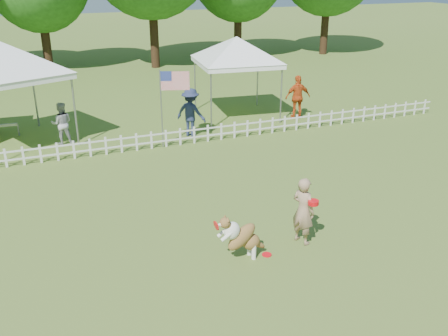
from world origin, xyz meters
name	(u,v)px	position (x,y,z in m)	size (l,w,h in m)	color
ground	(264,245)	(0.00, 0.00, 0.00)	(120.00, 120.00, 0.00)	#456720
picket_fence	(173,138)	(0.00, 7.00, 0.30)	(22.00, 0.08, 0.60)	silver
handler	(303,211)	(0.85, -0.16, 0.77)	(0.56, 0.37, 1.53)	#A17E60
dog	(242,237)	(-0.66, -0.33, 0.54)	(1.05, 0.35, 1.08)	brown
frisbee_on_turf	(267,255)	(-0.11, -0.37, 0.01)	(0.20, 0.20, 0.02)	red
canopy_tent_left	(9,96)	(-4.95, 9.11, 1.70)	(3.28, 3.28, 3.39)	white
canopy_tent_right	(236,78)	(3.40, 9.58, 1.55)	(3.00, 3.00, 3.10)	white
flag_pole	(161,110)	(-0.35, 7.02, 1.31)	(1.00, 0.10, 2.61)	gray
spectator_a	(62,123)	(-3.43, 8.61, 0.73)	(0.71, 0.55, 1.46)	#A09FA5
spectator_b	(191,112)	(0.91, 7.82, 0.87)	(1.12, 0.64, 1.73)	#222B49
spectator_c	(298,97)	(5.55, 8.39, 0.86)	(1.01, 0.42, 1.72)	#C54617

